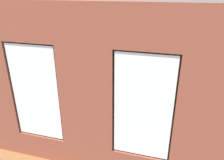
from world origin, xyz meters
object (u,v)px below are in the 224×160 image
(coffee_table, at_px, (110,89))
(potted_plant_corner_near_left, at_px, (206,72))
(couch_by_window, at_px, (90,133))
(potted_plant_between_couches, at_px, (151,131))
(media_console, at_px, (48,82))
(tv_flatscreen, at_px, (46,65))
(cup_ceramic, at_px, (97,86))
(remote_gray, at_px, (112,89))
(papasan_chair, at_px, (124,73))
(table_plant_small, at_px, (123,83))
(potted_plant_by_left_couch, at_px, (189,88))
(candle_jar, at_px, (106,85))
(remote_black, at_px, (110,87))
(couch_left, at_px, (206,115))
(potted_plant_mid_room_small, at_px, (151,92))

(coffee_table, bearing_deg, potted_plant_corner_near_left, -153.97)
(couch_by_window, distance_m, potted_plant_between_couches, 1.46)
(media_console, bearing_deg, couch_by_window, 136.47)
(tv_flatscreen, bearing_deg, potted_plant_between_couches, 148.79)
(coffee_table, height_order, potted_plant_between_couches, potted_plant_between_couches)
(cup_ceramic, bearing_deg, couch_by_window, 105.33)
(remote_gray, relative_size, tv_flatscreen, 0.15)
(couch_by_window, bearing_deg, papasan_chair, -89.22)
(table_plant_small, height_order, potted_plant_corner_near_left, potted_plant_corner_near_left)
(table_plant_small, xyz_separation_m, potted_plant_by_left_couch, (-2.17, -0.35, -0.07))
(potted_plant_corner_near_left, bearing_deg, potted_plant_between_couches, 69.02)
(coffee_table, bearing_deg, papasan_chair, -96.19)
(table_plant_small, xyz_separation_m, remote_gray, (0.29, 0.28, -0.14))
(coffee_table, relative_size, potted_plant_between_couches, 1.01)
(couch_by_window, xyz_separation_m, potted_plant_by_left_couch, (-2.36, -2.94, 0.16))
(cup_ceramic, distance_m, tv_flatscreen, 2.09)
(candle_jar, bearing_deg, cup_ceramic, 43.09)
(remote_gray, relative_size, remote_black, 1.00)
(candle_jar, height_order, potted_plant_by_left_couch, potted_plant_by_left_couch)
(table_plant_small, distance_m, remote_black, 0.44)
(potted_plant_corner_near_left, distance_m, potted_plant_by_left_couch, 1.20)
(table_plant_small, xyz_separation_m, remote_black, (0.39, 0.15, -0.14))
(candle_jar, bearing_deg, coffee_table, 149.24)
(potted_plant_corner_near_left, xyz_separation_m, potted_plant_by_left_couch, (0.56, 1.03, -0.25))
(remote_gray, bearing_deg, remote_black, 13.51)
(couch_by_window, relative_size, couch_left, 1.11)
(potted_plant_corner_near_left, bearing_deg, cup_ceramic, 24.96)
(tv_flatscreen, bearing_deg, papasan_chair, -152.65)
(cup_ceramic, xyz_separation_m, media_console, (2.01, -0.20, -0.17))
(papasan_chair, height_order, potted_plant_mid_room_small, papasan_chair)
(couch_left, height_order, potted_plant_mid_room_small, couch_left)
(media_console, height_order, potted_plant_by_left_couch, potted_plant_by_left_couch)
(couch_left, xyz_separation_m, cup_ceramic, (3.39, -0.69, 0.14))
(cup_ceramic, xyz_separation_m, table_plant_small, (-0.82, -0.28, 0.09))
(coffee_table, bearing_deg, potted_plant_mid_room_small, -170.52)
(coffee_table, distance_m, papasan_chair, 1.43)
(coffee_table, bearing_deg, candle_jar, -30.76)
(media_console, bearing_deg, table_plant_small, -178.52)
(candle_jar, relative_size, tv_flatscreen, 0.08)
(couch_left, bearing_deg, remote_black, -105.11)
(couch_by_window, height_order, remote_black, couch_by_window)
(media_console, bearing_deg, potted_plant_by_left_couch, -175.15)
(table_plant_small, distance_m, tv_flatscreen, 2.87)
(candle_jar, relative_size, papasan_chair, 0.08)
(couch_by_window, xyz_separation_m, remote_black, (0.21, -2.44, 0.10))
(table_plant_small, bearing_deg, potted_plant_between_couches, 115.99)
(couch_left, height_order, potted_plant_by_left_couch, couch_left)
(table_plant_small, relative_size, remote_gray, 1.60)
(potted_plant_between_couches, bearing_deg, table_plant_small, -64.01)
(couch_by_window, relative_size, media_console, 1.71)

